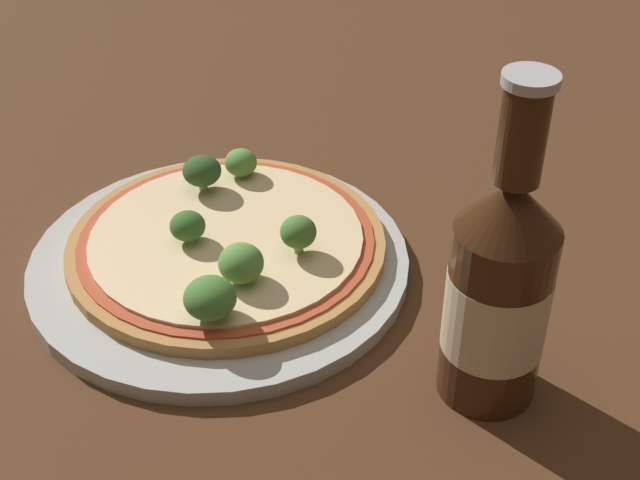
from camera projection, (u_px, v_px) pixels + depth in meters
ground_plane at (228, 263)px, 0.68m from camera, size 3.00×3.00×0.00m
plate at (221, 263)px, 0.67m from camera, size 0.29×0.29×0.01m
pizza at (228, 244)px, 0.67m from camera, size 0.24×0.24×0.01m
broccoli_floret_0 at (298, 232)px, 0.64m from camera, size 0.03×0.03×0.03m
broccoli_floret_1 at (202, 171)px, 0.71m from camera, size 0.03×0.03×0.03m
broccoli_floret_2 at (188, 226)px, 0.65m from camera, size 0.03×0.03×0.02m
broccoli_floret_3 at (210, 298)px, 0.58m from camera, size 0.04×0.04×0.03m
broccoli_floret_4 at (241, 163)px, 0.73m from camera, size 0.03×0.03×0.02m
broccoli_floret_5 at (241, 263)px, 0.61m from camera, size 0.03×0.03×0.03m
beer_bottle at (496, 292)px, 0.53m from camera, size 0.06×0.06×0.22m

